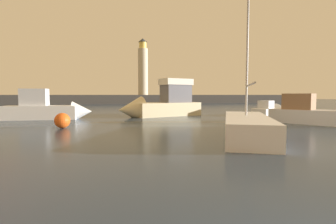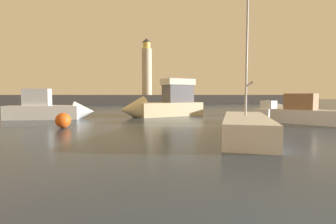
# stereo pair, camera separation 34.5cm
# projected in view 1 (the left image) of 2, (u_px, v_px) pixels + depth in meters

# --- Properties ---
(ground_plane) EXTENTS (220.00, 220.00, 0.00)m
(ground_plane) POSITION_uv_depth(u_px,v_px,m) (132.00, 112.00, 33.94)
(ground_plane) COLOR #2D3D51
(breakwater) EXTENTS (94.04, 4.61, 2.25)m
(breakwater) POSITION_uv_depth(u_px,v_px,m) (120.00, 99.00, 65.54)
(breakwater) COLOR #423F3D
(breakwater) RESTS_ON ground_plane
(lighthouse) EXTENTS (2.46, 2.46, 14.19)m
(lighthouse) POSITION_uv_depth(u_px,v_px,m) (143.00, 68.00, 66.37)
(lighthouse) COLOR beige
(lighthouse) RESTS_ON breakwater
(motorboat_0) EXTENTS (7.91, 2.45, 3.07)m
(motorboat_0) POSITION_uv_depth(u_px,v_px,m) (50.00, 110.00, 24.25)
(motorboat_0) COLOR white
(motorboat_0) RESTS_ON ground_plane
(motorboat_1) EXTENTS (9.50, 5.48, 4.52)m
(motorboat_1) POSITION_uv_depth(u_px,v_px,m) (160.00, 104.00, 27.73)
(motorboat_1) COLOR beige
(motorboat_1) RESTS_ON ground_plane
(motorboat_2) EXTENTS (5.79, 4.35, 2.03)m
(motorboat_2) POSITION_uv_depth(u_px,v_px,m) (272.00, 110.00, 29.87)
(motorboat_2) COLOR white
(motorboat_2) RESTS_ON ground_plane
(motorboat_5) EXTENTS (5.90, 7.30, 2.74)m
(motorboat_5) POSITION_uv_depth(u_px,v_px,m) (324.00, 115.00, 19.90)
(motorboat_5) COLOR silver
(motorboat_5) RESTS_ON ground_plane
(sailboat_moored) EXTENTS (5.61, 8.41, 10.22)m
(sailboat_moored) POSITION_uv_depth(u_px,v_px,m) (247.00, 126.00, 14.11)
(sailboat_moored) COLOR white
(sailboat_moored) RESTS_ON ground_plane
(mooring_buoy) EXTENTS (1.04, 1.04, 1.04)m
(mooring_buoy) POSITION_uv_depth(u_px,v_px,m) (62.00, 121.00, 17.78)
(mooring_buoy) COLOR #EA5919
(mooring_buoy) RESTS_ON ground_plane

